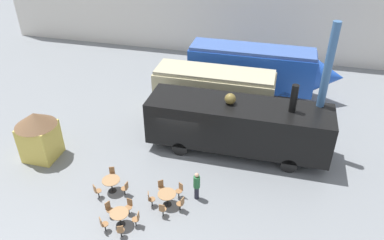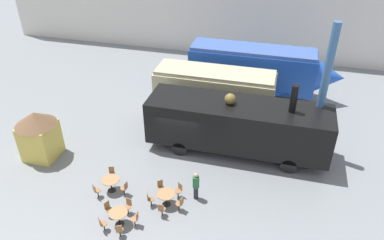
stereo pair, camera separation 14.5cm
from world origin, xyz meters
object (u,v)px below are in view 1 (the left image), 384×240
(streamlined_locomotive, at_px, (261,68))
(steam_locomotive, at_px, (238,124))
(visitor_person, at_px, (197,185))
(cafe_chair_0, at_px, (121,230))
(passenger_coach_vintage, at_px, (214,88))
(cafe_table_mid, at_px, (167,196))
(cafe_table_far, at_px, (111,182))
(cafe_table_near, at_px, (119,215))
(ticket_kiosk, at_px, (38,133))

(streamlined_locomotive, xyz_separation_m, steam_locomotive, (-0.63, -7.53, -0.26))
(visitor_person, bearing_deg, cafe_chair_0, -128.98)
(streamlined_locomotive, height_order, steam_locomotive, steam_locomotive)
(passenger_coach_vintage, height_order, cafe_table_mid, passenger_coach_vintage)
(cafe_table_far, bearing_deg, cafe_chair_0, -58.18)
(visitor_person, bearing_deg, streamlined_locomotive, 80.81)
(cafe_chair_0, bearing_deg, steam_locomotive, -53.18)
(cafe_table_near, relative_size, cafe_chair_0, 1.03)
(cafe_table_mid, distance_m, ticket_kiosk, 8.61)
(ticket_kiosk, bearing_deg, cafe_table_mid, -13.35)
(steam_locomotive, xyz_separation_m, visitor_person, (-1.34, -4.62, -0.99))
(cafe_table_near, xyz_separation_m, cafe_table_mid, (1.76, 1.81, -0.02))
(steam_locomotive, relative_size, cafe_table_mid, 11.45)
(passenger_coach_vintage, distance_m, visitor_person, 8.71)
(streamlined_locomotive, bearing_deg, ticket_kiosk, -136.53)
(steam_locomotive, distance_m, cafe_table_far, 7.88)
(streamlined_locomotive, distance_m, passenger_coach_vintage, 4.56)
(passenger_coach_vintage, distance_m, cafe_chair_0, 12.19)
(cafe_table_near, xyz_separation_m, cafe_chair_0, (0.36, -0.73, -0.11))
(ticket_kiosk, bearing_deg, visitor_person, -6.81)
(passenger_coach_vintage, height_order, cafe_table_far, passenger_coach_vintage)
(cafe_table_near, bearing_deg, passenger_coach_vintage, 78.92)
(cafe_table_near, bearing_deg, cafe_table_mid, 45.79)
(cafe_table_mid, height_order, ticket_kiosk, ticket_kiosk)
(cafe_table_far, bearing_deg, visitor_person, 7.59)
(cafe_table_near, xyz_separation_m, visitor_person, (3.08, 2.63, 0.28))
(streamlined_locomotive, xyz_separation_m, cafe_chair_0, (-4.69, -15.52, -1.64))
(cafe_table_far, bearing_deg, steam_locomotive, 42.05)
(cafe_chair_0, bearing_deg, visitor_person, -65.21)
(cafe_table_near, bearing_deg, steam_locomotive, 58.62)
(cafe_table_mid, bearing_deg, visitor_person, 31.78)
(ticket_kiosk, bearing_deg, steam_locomotive, 17.53)
(steam_locomotive, distance_m, cafe_table_mid, 6.20)
(streamlined_locomotive, xyz_separation_m, cafe_table_mid, (-3.29, -12.98, -1.56))
(cafe_table_far, distance_m, cafe_chair_0, 3.26)
(steam_locomotive, relative_size, cafe_table_far, 11.22)
(streamlined_locomotive, height_order, cafe_table_mid, streamlined_locomotive)
(passenger_coach_vintage, relative_size, visitor_person, 4.89)
(ticket_kiosk, bearing_deg, streamlined_locomotive, 43.47)
(ticket_kiosk, bearing_deg, cafe_chair_0, -33.10)
(cafe_table_near, relative_size, visitor_person, 0.54)
(steam_locomotive, xyz_separation_m, ticket_kiosk, (-10.98, -3.47, -0.22))
(cafe_chair_0, relative_size, ticket_kiosk, 0.29)
(cafe_chair_0, bearing_deg, cafe_table_mid, -54.99)
(streamlined_locomotive, relative_size, passenger_coach_vintage, 1.38)
(cafe_table_mid, distance_m, cafe_chair_0, 2.90)
(steam_locomotive, relative_size, visitor_person, 6.38)
(cafe_table_far, distance_m, ticket_kiosk, 5.59)
(cafe_table_mid, bearing_deg, passenger_coach_vintage, 87.31)
(cafe_table_far, distance_m, visitor_person, 4.49)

